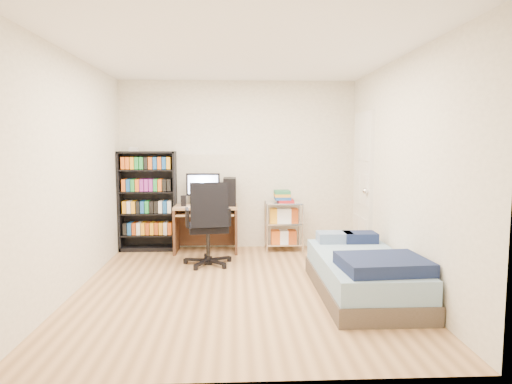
{
  "coord_description": "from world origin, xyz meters",
  "views": [
    {
      "loc": [
        -0.05,
        -4.86,
        1.56
      ],
      "look_at": [
        0.2,
        0.4,
        1.01
      ],
      "focal_mm": 32.0,
      "sensor_mm": 36.0,
      "label": 1
    }
  ],
  "objects_px": {
    "media_shelf": "(148,200)",
    "office_chair": "(208,239)",
    "computer_desk": "(212,209)",
    "bed": "(363,273)"
  },
  "relations": [
    {
      "from": "media_shelf",
      "to": "office_chair",
      "type": "distance_m",
      "value": 1.36
    },
    {
      "from": "media_shelf",
      "to": "office_chair",
      "type": "relative_size",
      "value": 1.39
    },
    {
      "from": "media_shelf",
      "to": "computer_desk",
      "type": "bearing_deg",
      "value": -5.84
    },
    {
      "from": "computer_desk",
      "to": "bed",
      "type": "height_order",
      "value": "computer_desk"
    },
    {
      "from": "media_shelf",
      "to": "computer_desk",
      "type": "relative_size",
      "value": 1.33
    },
    {
      "from": "media_shelf",
      "to": "bed",
      "type": "relative_size",
      "value": 0.84
    },
    {
      "from": "office_chair",
      "to": "bed",
      "type": "xyz_separation_m",
      "value": [
        1.67,
        -1.24,
        -0.12
      ]
    },
    {
      "from": "computer_desk",
      "to": "office_chair",
      "type": "height_order",
      "value": "computer_desk"
    },
    {
      "from": "bed",
      "to": "computer_desk",
      "type": "bearing_deg",
      "value": 129.01
    },
    {
      "from": "computer_desk",
      "to": "bed",
      "type": "bearing_deg",
      "value": -50.99
    }
  ]
}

